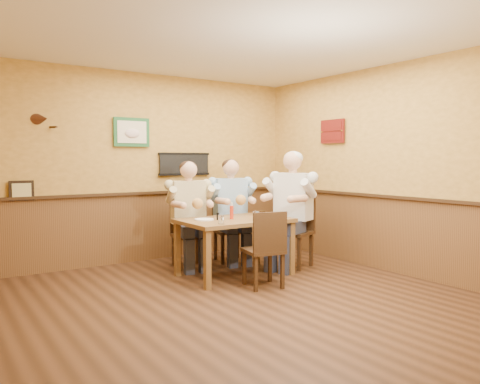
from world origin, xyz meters
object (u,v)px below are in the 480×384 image
object	(u,v)px
water_glass_left	(221,220)
cola_tumbler	(262,215)
chair_right_end	(293,231)
diner_white_elder	(293,215)
diner_tan_shirt	(188,220)
chair_near_side	(263,249)
pepper_shaker	(218,216)
chair_back_right	(230,229)
hot_sauce_bottle	(232,212)
dining_table	(235,226)
water_glass_mid	(256,216)
salt_shaker	(231,215)
chair_back_left	(189,234)
diner_blue_polo	(230,216)

from	to	relation	value
water_glass_left	cola_tumbler	world-z (taller)	water_glass_left
chair_right_end	diner_white_elder	distance (m)	0.22
diner_tan_shirt	diner_white_elder	distance (m)	1.48
diner_tan_shirt	water_glass_left	bearing A→B (deg)	-84.47
chair_near_side	pepper_shaker	size ratio (longest dim) A/B	10.01
cola_tumbler	pepper_shaker	size ratio (longest dim) A/B	1.12
chair_back_right	diner_tan_shirt	size ratio (longest dim) A/B	0.71
hot_sauce_bottle	dining_table	bearing A→B (deg)	9.06
diner_tan_shirt	water_glass_mid	xyz separation A→B (m)	(0.40, -1.07, 0.14)
pepper_shaker	hot_sauce_bottle	bearing A→B (deg)	-3.94
chair_right_end	salt_shaker	distance (m)	1.04
chair_back_right	diner_white_elder	bearing A→B (deg)	-41.84
chair_back_right	water_glass_mid	world-z (taller)	chair_back_right
diner_white_elder	water_glass_left	bearing A→B (deg)	-100.97
chair_right_end	water_glass_left	xyz separation A→B (m)	(-1.37, -0.28, 0.29)
water_glass_left	water_glass_mid	xyz separation A→B (m)	(0.53, 0.02, 0.01)
chair_near_side	diner_white_elder	size ratio (longest dim) A/B	0.62
chair_back_left	water_glass_mid	size ratio (longest dim) A/B	7.86
chair_back_right	water_glass_left	bearing A→B (deg)	-112.94
water_glass_mid	hot_sauce_bottle	world-z (taller)	hot_sauce_bottle
chair_back_left	water_glass_left	world-z (taller)	chair_back_left
diner_white_elder	cola_tumbler	distance (m)	0.69
chair_right_end	hot_sauce_bottle	distance (m)	1.06
diner_white_elder	water_glass_mid	distance (m)	0.88
chair_near_side	cola_tumbler	size ratio (longest dim) A/B	8.97
chair_back_right	water_glass_left	distance (m)	1.40
diner_white_elder	water_glass_mid	size ratio (longest dim) A/B	12.25
diner_blue_polo	salt_shaker	world-z (taller)	diner_blue_polo
diner_tan_shirt	hot_sauce_bottle	size ratio (longest dim) A/B	6.92
diner_white_elder	hot_sauce_bottle	world-z (taller)	diner_white_elder
chair_right_end	salt_shaker	bearing A→B (deg)	-116.41
diner_tan_shirt	chair_back_left	bearing A→B (deg)	0.00
chair_near_side	diner_tan_shirt	world-z (taller)	diner_tan_shirt
salt_shaker	pepper_shaker	size ratio (longest dim) A/B	1.04
diner_white_elder	cola_tumbler	xyz separation A→B (m)	(-0.67, -0.17, 0.07)
diner_tan_shirt	diner_blue_polo	xyz separation A→B (m)	(0.70, -0.01, 0.01)
dining_table	salt_shaker	distance (m)	0.15
dining_table	cola_tumbler	size ratio (longest dim) A/B	13.70
dining_table	diner_blue_polo	world-z (taller)	diner_blue_polo
chair_right_end	diner_tan_shirt	xyz separation A→B (m)	(-1.23, 0.82, 0.16)
chair_near_side	water_glass_left	distance (m)	0.61
diner_white_elder	chair_near_side	bearing A→B (deg)	-81.10
dining_table	pepper_shaker	xyz separation A→B (m)	(-0.25, 0.01, 0.14)
water_glass_mid	cola_tumbler	size ratio (longest dim) A/B	1.17
chair_right_end	water_glass_mid	world-z (taller)	chair_right_end
chair_near_side	diner_tan_shirt	xyz separation A→B (m)	(-0.26, 1.41, 0.21)
diner_white_elder	water_glass_left	size ratio (longest dim) A/B	13.66
chair_back_right	dining_table	bearing A→B (deg)	-104.55
chair_back_left	water_glass_left	distance (m)	1.15
water_glass_mid	hot_sauce_bottle	bearing A→B (deg)	119.64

